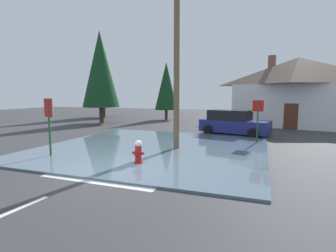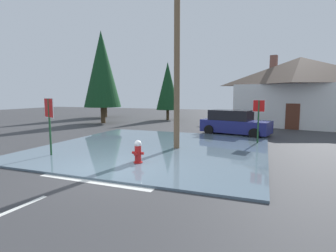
{
  "view_description": "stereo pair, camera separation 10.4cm",
  "coord_description": "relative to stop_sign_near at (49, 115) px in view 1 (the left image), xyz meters",
  "views": [
    {
      "loc": [
        4.97,
        -7.73,
        2.63
      ],
      "look_at": [
        1.14,
        2.87,
        1.31
      ],
      "focal_mm": 28.05,
      "sensor_mm": 36.0,
      "label": 1
    },
    {
      "loc": [
        5.07,
        -7.7,
        2.63
      ],
      "look_at": [
        1.14,
        2.87,
        1.31
      ],
      "focal_mm": 28.05,
      "sensor_mm": 36.0,
      "label": 2
    }
  ],
  "objects": [
    {
      "name": "stop_sign_far",
      "position": [
        8.24,
        6.19,
        -0.14
      ],
      "size": [
        0.62,
        0.18,
        2.38
      ],
      "color": "#1E4C28",
      "rests_on": "ground"
    },
    {
      "name": "pine_tree_tall_left",
      "position": [
        -9.47,
        18.24,
        3.54
      ],
      "size": [
        3.64,
        3.64,
        9.1
      ],
      "color": "#4C3823",
      "rests_on": "ground"
    },
    {
      "name": "lane_stop_bar",
      "position": [
        3.73,
        -2.15,
        -1.81
      ],
      "size": [
        4.02,
        0.37,
        0.01
      ],
      "primitive_type": "cube",
      "rotation": [
        0.0,
        0.0,
        -0.02
      ],
      "color": "silver",
      "rests_on": "ground"
    },
    {
      "name": "pine_tree_mid_left",
      "position": [
        -1.23,
        17.65,
        1.77
      ],
      "size": [
        2.44,
        2.44,
        6.1
      ],
      "color": "#4C3823",
      "rests_on": "ground"
    },
    {
      "name": "ground_plane",
      "position": [
        3.51,
        -0.92,
        -1.86
      ],
      "size": [
        80.0,
        80.0,
        0.1
      ],
      "primitive_type": "cube",
      "color": "#38383A"
    },
    {
      "name": "parked_car",
      "position": [
        6.65,
        9.26,
        -1.03
      ],
      "size": [
        4.73,
        2.83,
        1.65
      ],
      "color": "navy",
      "rests_on": "ground"
    },
    {
      "name": "utility_pole",
      "position": [
        4.58,
        3.31,
        3.1
      ],
      "size": [
        1.6,
        0.28,
        9.46
      ],
      "color": "brown",
      "rests_on": "ground"
    },
    {
      "name": "flood_puddle",
      "position": [
        3.41,
        3.25,
        -1.78
      ],
      "size": [
        10.7,
        10.58,
        0.08
      ],
      "primitive_type": "cube",
      "color": "slate",
      "rests_on": "ground"
    },
    {
      "name": "house",
      "position": [
        11.19,
        16.53,
        1.22
      ],
      "size": [
        11.36,
        8.55,
        6.3
      ],
      "color": "silver",
      "rests_on": "ground"
    },
    {
      "name": "fire_hydrant",
      "position": [
        4.11,
        0.12,
        -1.35
      ],
      "size": [
        0.47,
        0.41,
        0.94
      ],
      "color": "red",
      "rests_on": "ground"
    },
    {
      "name": "stop_sign_near",
      "position": [
        0.0,
        0.0,
        0.0
      ],
      "size": [
        0.77,
        0.33,
        2.51
      ],
      "color": "#1E4C28",
      "rests_on": "ground"
    },
    {
      "name": "pine_tree_short_left",
      "position": [
        -5.83,
        12.45,
        3.2
      ],
      "size": [
        3.41,
        3.41,
        8.53
      ],
      "color": "#4C3823",
      "rests_on": "ground"
    }
  ]
}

